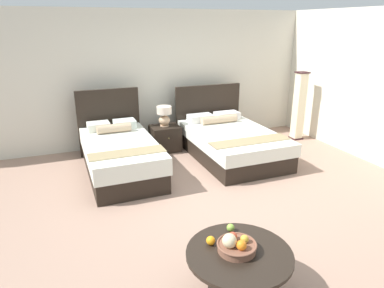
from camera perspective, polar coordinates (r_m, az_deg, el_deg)
ground_plane at (r=4.95m, az=3.51°, el=-9.45°), size 10.18×9.35×0.02m
wall_back at (r=7.13m, az=-6.09°, el=10.68°), size 10.18×0.12×2.63m
wall_side_right at (r=6.81m, az=28.54°, el=8.07°), size 0.12×4.95×2.63m
bed_near_window at (r=5.86m, az=-11.78°, el=-1.59°), size 1.14×2.10×1.24m
bed_near_corner at (r=6.49m, az=6.23°, el=0.49°), size 1.42×2.21×1.18m
nightstand at (r=6.77m, az=-4.43°, el=0.94°), size 0.55×0.48×0.49m
table_lamp at (r=6.66m, az=-4.59°, el=4.81°), size 0.29×0.29×0.39m
coffee_table at (r=3.32m, az=7.71°, el=-18.72°), size 0.96×0.96×0.44m
fruit_bowl at (r=3.23m, az=7.24°, el=-16.17°), size 0.36×0.36×0.19m
loose_apple at (r=3.50m, az=6.36°, el=-13.51°), size 0.08×0.08×0.08m
loose_orange at (r=3.30m, az=3.09°, el=-15.57°), size 0.08×0.08×0.08m
floor_lamp_corner at (r=7.67m, az=17.18°, el=5.95°), size 0.23×0.23×1.43m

